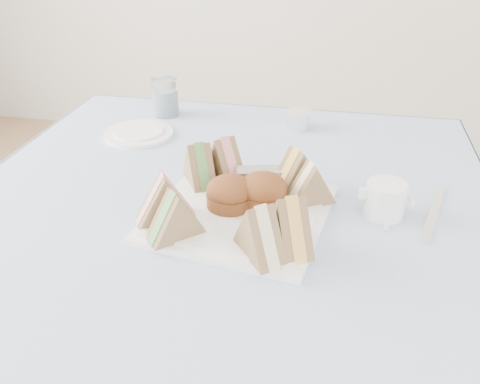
% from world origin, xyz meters
% --- Properties ---
extents(table, '(0.90, 0.90, 0.74)m').
position_xyz_m(table, '(0.00, 0.00, 0.37)').
color(table, brown).
rests_on(table, floor).
extents(tablecloth, '(1.02, 1.02, 0.01)m').
position_xyz_m(tablecloth, '(0.00, 0.00, 0.74)').
color(tablecloth, silver).
rests_on(tablecloth, table).
extents(serving_plate, '(0.34, 0.34, 0.01)m').
position_xyz_m(serving_plate, '(0.04, -0.06, 0.75)').
color(serving_plate, white).
rests_on(serving_plate, tablecloth).
extents(sandwich_fl_a, '(0.11, 0.09, 0.09)m').
position_xyz_m(sandwich_fl_a, '(-0.08, -0.11, 0.80)').
color(sandwich_fl_a, olive).
rests_on(sandwich_fl_a, serving_plate).
extents(sandwich_fl_b, '(0.10, 0.10, 0.08)m').
position_xyz_m(sandwich_fl_b, '(-0.05, -0.15, 0.80)').
color(sandwich_fl_b, olive).
rests_on(sandwich_fl_b, serving_plate).
extents(sandwich_fr_a, '(0.09, 0.11, 0.09)m').
position_xyz_m(sandwich_fr_a, '(0.14, -0.14, 0.80)').
color(sandwich_fr_a, olive).
rests_on(sandwich_fr_a, serving_plate).
extents(sandwich_fr_b, '(0.10, 0.11, 0.09)m').
position_xyz_m(sandwich_fr_b, '(0.09, -0.18, 0.80)').
color(sandwich_fr_b, olive).
rests_on(sandwich_fr_b, serving_plate).
extents(sandwich_bl_a, '(0.09, 0.11, 0.09)m').
position_xyz_m(sandwich_bl_a, '(-0.06, 0.03, 0.80)').
color(sandwich_bl_a, olive).
rests_on(sandwich_bl_a, serving_plate).
extents(sandwich_bl_b, '(0.10, 0.10, 0.09)m').
position_xyz_m(sandwich_bl_b, '(-0.02, 0.06, 0.80)').
color(sandwich_bl_b, olive).
rests_on(sandwich_bl_b, serving_plate).
extents(sandwich_br_a, '(0.10, 0.08, 0.08)m').
position_xyz_m(sandwich_br_a, '(0.16, -0.00, 0.80)').
color(sandwich_br_a, olive).
rests_on(sandwich_br_a, serving_plate).
extents(sandwich_br_b, '(0.10, 0.10, 0.09)m').
position_xyz_m(sandwich_br_b, '(0.13, 0.04, 0.80)').
color(sandwich_br_b, olive).
rests_on(sandwich_br_b, serving_plate).
extents(scone_left, '(0.09, 0.09, 0.06)m').
position_xyz_m(scone_left, '(0.02, -0.05, 0.79)').
color(scone_left, brown).
rests_on(scone_left, serving_plate).
extents(scone_right, '(0.10, 0.10, 0.06)m').
position_xyz_m(scone_right, '(0.07, -0.03, 0.79)').
color(scone_right, brown).
rests_on(scone_right, serving_plate).
extents(pastry_slice, '(0.09, 0.05, 0.04)m').
position_xyz_m(pastry_slice, '(0.06, 0.03, 0.78)').
color(pastry_slice, '#E2D77F').
rests_on(pastry_slice, serving_plate).
extents(side_plate, '(0.21, 0.21, 0.01)m').
position_xyz_m(side_plate, '(-0.27, 0.25, 0.75)').
color(side_plate, white).
rests_on(side_plate, tablecloth).
extents(water_glass, '(0.07, 0.07, 0.10)m').
position_xyz_m(water_glass, '(-0.25, 0.40, 0.79)').
color(water_glass, white).
rests_on(water_glass, tablecloth).
extents(tea_strainer, '(0.08, 0.08, 0.04)m').
position_xyz_m(tea_strainer, '(0.10, 0.37, 0.77)').
color(tea_strainer, white).
rests_on(tea_strainer, tablecloth).
extents(knife, '(0.07, 0.20, 0.00)m').
position_xyz_m(knife, '(0.38, 0.02, 0.75)').
color(knife, white).
rests_on(knife, tablecloth).
extents(fork, '(0.03, 0.17, 0.00)m').
position_xyz_m(fork, '(0.30, 0.02, 0.75)').
color(fork, white).
rests_on(fork, tablecloth).
extents(creamer_jug, '(0.08, 0.08, 0.06)m').
position_xyz_m(creamer_jug, '(0.29, -0.00, 0.78)').
color(creamer_jug, white).
rests_on(creamer_jug, tablecloth).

